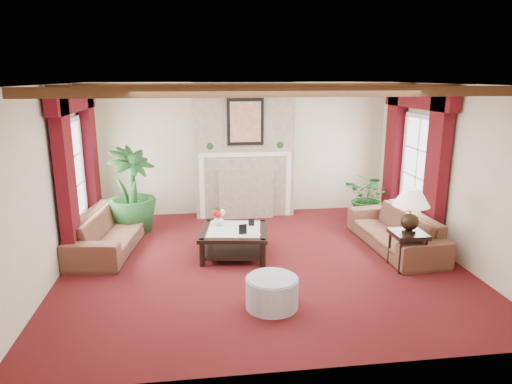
{
  "coord_description": "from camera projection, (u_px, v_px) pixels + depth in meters",
  "views": [
    {
      "loc": [
        -0.96,
        -6.58,
        2.81
      ],
      "look_at": [
        -0.04,
        0.4,
        1.02
      ],
      "focal_mm": 32.0,
      "sensor_mm": 36.0,
      "label": 1
    }
  ],
  "objects": [
    {
      "name": "floor",
      "position": [
        262.0,
        261.0,
        7.13
      ],
      "size": [
        6.0,
        6.0,
        0.0
      ],
      "primitive_type": "plane",
      "color": "#420B11",
      "rests_on": "ground"
    },
    {
      "name": "ceiling",
      "position": [
        263.0,
        84.0,
        6.47
      ],
      "size": [
        6.0,
        6.0,
        0.0
      ],
      "primitive_type": "plane",
      "rotation": [
        3.14,
        0.0,
        0.0
      ],
      "color": "white",
      "rests_on": "floor"
    },
    {
      "name": "back_wall",
      "position": [
        243.0,
        149.0,
        9.45
      ],
      "size": [
        6.0,
        0.02,
        2.7
      ],
      "primitive_type": "cube",
      "color": "beige",
      "rests_on": "ground"
    },
    {
      "name": "left_wall",
      "position": [
        52.0,
        183.0,
        6.42
      ],
      "size": [
        0.02,
        5.5,
        2.7
      ],
      "primitive_type": "cube",
      "color": "beige",
      "rests_on": "ground"
    },
    {
      "name": "right_wall",
      "position": [
        451.0,
        172.0,
        7.18
      ],
      "size": [
        0.02,
        5.5,
        2.7
      ],
      "primitive_type": "cube",
      "color": "beige",
      "rests_on": "ground"
    },
    {
      "name": "ceiling_beams",
      "position": [
        263.0,
        89.0,
        6.49
      ],
      "size": [
        6.0,
        3.0,
        0.12
      ],
      "primitive_type": null,
      "color": "#3A2512",
      "rests_on": "ceiling"
    },
    {
      "name": "fireplace",
      "position": [
        244.0,
        82.0,
        8.92
      ],
      "size": [
        2.0,
        0.52,
        2.7
      ],
      "primitive_type": null,
      "color": "tan",
      "rests_on": "ground"
    },
    {
      "name": "french_door_left",
      "position": [
        68.0,
        121.0,
        7.2
      ],
      "size": [
        0.1,
        1.1,
        2.16
      ],
      "primitive_type": null,
      "color": "white",
      "rests_on": "ground"
    },
    {
      "name": "french_door_right",
      "position": [
        423.0,
        117.0,
        7.95
      ],
      "size": [
        0.1,
        1.1,
        2.16
      ],
      "primitive_type": null,
      "color": "white",
      "rests_on": "ground"
    },
    {
      "name": "curtains_left",
      "position": [
        72.0,
        94.0,
        7.11
      ],
      "size": [
        0.2,
        2.4,
        2.55
      ],
      "primitive_type": null,
      "color": "#44090B",
      "rests_on": "ground"
    },
    {
      "name": "curtains_right",
      "position": [
        419.0,
        92.0,
        7.83
      ],
      "size": [
        0.2,
        2.4,
        2.55
      ],
      "primitive_type": null,
      "color": "#44090B",
      "rests_on": "ground"
    },
    {
      "name": "sofa_left",
      "position": [
        110.0,
        224.0,
        7.57
      ],
      "size": [
        2.33,
        1.17,
        0.85
      ],
      "primitive_type": "imported",
      "rotation": [
        0.0,
        0.0,
        1.45
      ],
      "color": "#360E14",
      "rests_on": "ground"
    },
    {
      "name": "sofa_right",
      "position": [
        396.0,
        224.0,
        7.6
      ],
      "size": [
        2.22,
        0.85,
        0.84
      ],
      "primitive_type": "imported",
      "rotation": [
        0.0,
        0.0,
        -1.52
      ],
      "color": "#360E14",
      "rests_on": "ground"
    },
    {
      "name": "potted_palm",
      "position": [
        133.0,
        209.0,
        8.38
      ],
      "size": [
        2.46,
        2.46,
        0.88
      ],
      "primitive_type": "imported",
      "rotation": [
        0.0,
        0.0,
        0.78
      ],
      "color": "black",
      "rests_on": "ground"
    },
    {
      "name": "small_plant",
      "position": [
        369.0,
        203.0,
        8.98
      ],
      "size": [
        1.85,
        1.86,
        0.78
      ],
      "primitive_type": "imported",
      "rotation": [
        0.0,
        0.0,
        -0.93
      ],
      "color": "black",
      "rests_on": "ground"
    },
    {
      "name": "coffee_table",
      "position": [
        234.0,
        242.0,
        7.35
      ],
      "size": [
        1.2,
        1.2,
        0.43
      ],
      "primitive_type": null,
      "rotation": [
        0.0,
        0.0,
        -0.14
      ],
      "color": "black",
      "rests_on": "ground"
    },
    {
      "name": "side_table",
      "position": [
        407.0,
        250.0,
        6.83
      ],
      "size": [
        0.56,
        0.56,
        0.57
      ],
      "primitive_type": null,
      "rotation": [
        0.0,
        0.0,
        0.17
      ],
      "color": "black",
      "rests_on": "ground"
    },
    {
      "name": "ottoman",
      "position": [
        272.0,
        293.0,
        5.68
      ],
      "size": [
        0.66,
        0.66,
        0.38
      ],
      "primitive_type": "cylinder",
      "color": "#9E9CB1",
      "rests_on": "ground"
    },
    {
      "name": "table_lamp",
      "position": [
        411.0,
        210.0,
        6.68
      ],
      "size": [
        0.53,
        0.53,
        0.68
      ],
      "primitive_type": null,
      "color": "black",
      "rests_on": "side_table"
    },
    {
      "name": "flower_vase",
      "position": [
        219.0,
        220.0,
        7.46
      ],
      "size": [
        0.23,
        0.24,
        0.18
      ],
      "primitive_type": "imported",
      "rotation": [
        0.0,
        0.0,
        0.14
      ],
      "color": "silver",
      "rests_on": "coffee_table"
    },
    {
      "name": "book",
      "position": [
        247.0,
        226.0,
        7.04
      ],
      "size": [
        0.2,
        0.03,
        0.27
      ],
      "primitive_type": "imported",
      "rotation": [
        0.0,
        0.0,
        0.02
      ],
      "color": "black",
      "rests_on": "coffee_table"
    },
    {
      "name": "photo_frame_a",
      "position": [
        243.0,
        229.0,
        7.03
      ],
      "size": [
        0.13,
        0.05,
        0.17
      ],
      "primitive_type": null,
      "rotation": [
        0.0,
        0.0,
        0.21
      ],
      "color": "black",
      "rests_on": "coffee_table"
    },
    {
      "name": "photo_frame_b",
      "position": [
        251.0,
        223.0,
        7.43
      ],
      "size": [
        0.1,
        0.03,
        0.13
      ],
      "primitive_type": null,
      "rotation": [
        0.0,
        0.0,
        -0.07
      ],
      "color": "black",
      "rests_on": "coffee_table"
    }
  ]
}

